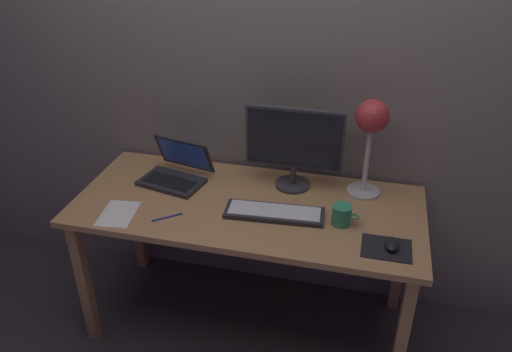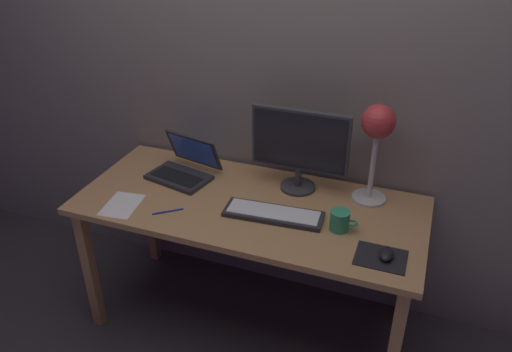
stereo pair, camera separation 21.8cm
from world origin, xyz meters
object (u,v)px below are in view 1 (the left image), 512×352
laptop (178,168)px  desk_lamp (371,126)px  keyboard_main (274,213)px  monitor (294,143)px  coffee_mug (342,215)px  mouse (392,244)px  pen (167,217)px

laptop → desk_lamp: bearing=5.0°
keyboard_main → desk_lamp: size_ratio=0.96×
monitor → coffee_mug: bearing=-45.5°
coffee_mug → monitor: bearing=134.5°
laptop → desk_lamp: 0.96m
mouse → pen: 0.96m
coffee_mug → laptop: bearing=166.2°
desk_lamp → mouse: size_ratio=4.89×
monitor → coffee_mug: monitor is taller
mouse → desk_lamp: bearing=108.4°
desk_lamp → laptop: bearing=-175.0°
pen → monitor: bearing=39.6°
desk_lamp → coffee_mug: (-0.08, -0.28, -0.30)m
laptop → coffee_mug: bearing=-13.8°
monitor → pen: monitor is taller
laptop → mouse: laptop is taller
monitor → keyboard_main: (-0.03, -0.27, -0.22)m
desk_lamp → pen: (-0.83, -0.42, -0.34)m
desk_lamp → coffee_mug: 0.42m
keyboard_main → pen: 0.47m
mouse → pen: (-0.96, -0.01, -0.02)m
keyboard_main → pen: bearing=-163.5°
laptop → pen: bearing=-76.7°
keyboard_main → desk_lamp: desk_lamp is taller
monitor → mouse: 0.65m
desk_lamp → coffee_mug: bearing=-105.3°
mouse → pen: mouse is taller
keyboard_main → desk_lamp: 0.58m
desk_lamp → mouse: bearing=-71.6°
mouse → coffee_mug: (-0.21, 0.12, 0.03)m
monitor → mouse: monitor is taller
mouse → keyboard_main: bearing=166.5°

